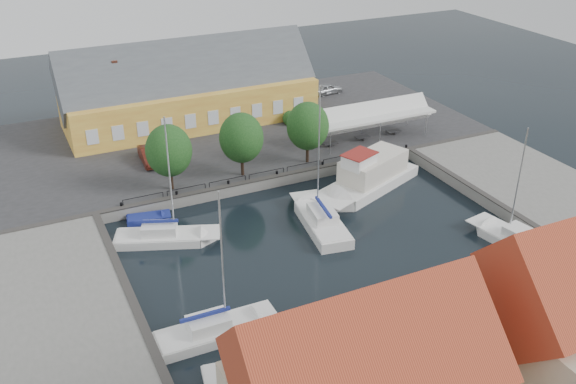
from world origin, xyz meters
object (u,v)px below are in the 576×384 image
object	(u,v)px
car_red	(150,156)
west_boat_a	(165,239)
center_sailboat	(321,222)
launch_sw	(246,375)
warehouse	(184,93)
tent_canopy	(372,116)
trawler	(369,179)
launch_nw	(148,220)
east_boat_c	(516,243)
west_boat_d	(214,333)
car_silver	(328,89)

from	to	relation	value
car_red	west_boat_a	world-z (taller)	west_boat_a
center_sailboat	launch_sw	xyz separation A→B (m)	(-12.62, -14.06, -0.27)
warehouse	tent_canopy	bearing A→B (deg)	-39.86
trawler	launch_nw	world-z (taller)	trawler
east_boat_c	west_boat_d	distance (m)	26.12
warehouse	trawler	world-z (taller)	warehouse
warehouse	launch_sw	xyz separation A→B (m)	(-8.98, -40.78, -4.34)
car_red	west_boat_a	distance (m)	14.05
launch_nw	car_red	bearing A→B (deg)	73.77
warehouse	car_silver	xyz separation A→B (m)	(19.65, 1.53, -2.72)
car_red	west_boat_d	size ratio (longest dim) A/B	0.41
center_sailboat	launch_nw	bearing A→B (deg)	151.14
car_silver	launch_nw	distance (m)	36.00
west_boat_a	warehouse	bearing A→B (deg)	68.59
east_boat_c	launch_nw	bearing A→B (deg)	147.11
trawler	west_boat_a	size ratio (longest dim) A/B	1.13
warehouse	launch_sw	size ratio (longest dim) A/B	4.90
tent_canopy	center_sailboat	xyz separation A→B (m)	(-12.96, -12.87, -3.32)
warehouse	west_boat_a	xyz separation A→B (m)	(-9.19, -23.43, -4.16)
tent_canopy	trawler	xyz separation A→B (m)	(-5.45, -8.45, -2.67)
trawler	launch_sw	bearing A→B (deg)	-137.46
launch_sw	launch_nw	distance (m)	21.35
warehouse	launch_sw	distance (m)	41.98
trawler	west_boat_d	distance (m)	25.06
car_silver	west_boat_d	xyz separation A→B (m)	(-29.16, -37.98, -1.43)
west_boat_d	launch_nw	xyz separation A→B (m)	(-0.06, 17.02, -0.18)
center_sailboat	car_silver	bearing A→B (deg)	60.47
warehouse	car_silver	distance (m)	19.89
tent_canopy	launch_nw	distance (m)	27.00
car_silver	west_boat_d	size ratio (longest dim) A/B	0.37
car_silver	car_red	size ratio (longest dim) A/B	0.89
west_boat_a	west_boat_d	xyz separation A→B (m)	(-0.33, -13.02, -0.00)
car_red	launch_sw	size ratio (longest dim) A/B	0.80
center_sailboat	east_boat_c	xyz separation A→B (m)	(12.96, -9.65, -0.10)
car_red	east_boat_c	size ratio (longest dim) A/B	0.44
trawler	west_boat_a	distance (m)	20.38
car_red	launch_nw	distance (m)	10.30
center_sailboat	tent_canopy	bearing A→B (deg)	44.80
warehouse	east_boat_c	distance (m)	40.20
tent_canopy	west_boat_a	size ratio (longest dim) A/B	1.21
car_silver	center_sailboat	bearing A→B (deg)	144.22
warehouse	launch_nw	distance (m)	22.10
tent_canopy	car_silver	bearing A→B (deg)	78.79
car_red	center_sailboat	world-z (taller)	center_sailboat
tent_canopy	center_sailboat	size ratio (longest dim) A/B	1.09
car_silver	launch_nw	world-z (taller)	car_silver
trawler	west_boat_d	xyz separation A→B (m)	(-20.67, -14.15, -0.75)
trawler	east_boat_c	world-z (taller)	east_boat_c
center_sailboat	launch_sw	bearing A→B (deg)	-131.92
west_boat_a	launch_sw	bearing A→B (deg)	-89.32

